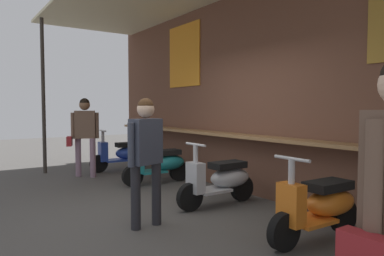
% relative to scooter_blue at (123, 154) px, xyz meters
% --- Properties ---
extents(ground_plane, '(28.28, 28.28, 0.00)m').
position_rel_scooter_blue_xyz_m(ground_plane, '(3.59, -1.08, -0.39)').
color(ground_plane, '#474442').
extents(market_stall_facade, '(10.10, 2.78, 3.61)m').
position_rel_scooter_blue_xyz_m(market_stall_facade, '(3.59, 0.74, 1.64)').
color(market_stall_facade, brown).
rests_on(market_stall_facade, ground_plane).
extents(scooter_blue, '(0.49, 1.40, 0.97)m').
position_rel_scooter_blue_xyz_m(scooter_blue, '(0.00, 0.00, 0.00)').
color(scooter_blue, '#233D9E').
rests_on(scooter_blue, ground_plane).
extents(scooter_teal, '(0.47, 1.40, 0.97)m').
position_rel_scooter_blue_xyz_m(scooter_teal, '(1.78, 0.00, 0.00)').
color(scooter_teal, '#197075').
rests_on(scooter_teal, ground_plane).
extents(scooter_silver, '(0.46, 1.40, 0.97)m').
position_rel_scooter_blue_xyz_m(scooter_silver, '(3.65, 0.00, 0.00)').
color(scooter_silver, '#B2B5BA').
rests_on(scooter_silver, ground_plane).
extents(scooter_orange, '(0.46, 1.40, 0.97)m').
position_rel_scooter_blue_xyz_m(scooter_orange, '(5.39, 0.00, 0.00)').
color(scooter_orange, orange).
rests_on(scooter_orange, ground_plane).
extents(shopper_with_handbag, '(0.43, 0.66, 1.68)m').
position_rel_scooter_blue_xyz_m(shopper_with_handbag, '(0.28, -1.00, 0.63)').
color(shopper_with_handbag, gray).
rests_on(shopper_with_handbag, ground_plane).
extents(shopper_browsing, '(0.30, 0.53, 1.59)m').
position_rel_scooter_blue_xyz_m(shopper_browsing, '(3.90, -1.40, 0.58)').
color(shopper_browsing, '#232328').
rests_on(shopper_browsing, ground_plane).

